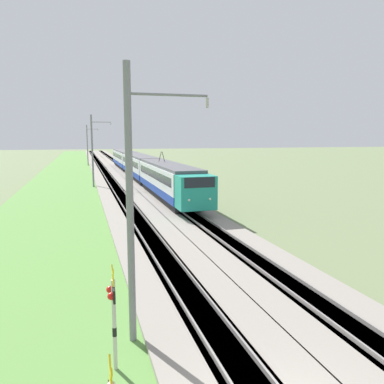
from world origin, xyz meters
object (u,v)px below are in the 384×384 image
crossing_signal_aux (113,310)px  catenary_mast_near (132,205)px  catenary_mast_mid (93,150)px  passenger_train (139,165)px  catenary_mast_far (88,145)px

crossing_signal_aux → catenary_mast_near: 2.99m
catenary_mast_near → catenary_mast_mid: (37.98, 0.00, 0.32)m
catenary_mast_near → crossing_signal_aux: bearing=151.6°
passenger_train → catenary_mast_far: size_ratio=6.60×
passenger_train → catenary_mast_mid: bearing=-44.6°
passenger_train → catenary_mast_near: bearing=-8.6°
passenger_train → crossing_signal_aux: size_ratio=19.69×
passenger_train → catenary_mast_mid: (-6.90, 6.80, 2.46)m
passenger_train → catenary_mast_far: bearing=-167.7°
crossing_signal_aux → catenary_mast_far: 77.36m
catenary_mast_mid → catenary_mast_far: bearing=-0.0°
catenary_mast_near → catenary_mast_mid: catenary_mast_mid is taller
crossing_signal_aux → catenary_mast_near: size_ratio=0.36×
passenger_train → catenary_mast_far: 31.90m
catenary_mast_near → catenary_mast_far: size_ratio=0.94×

